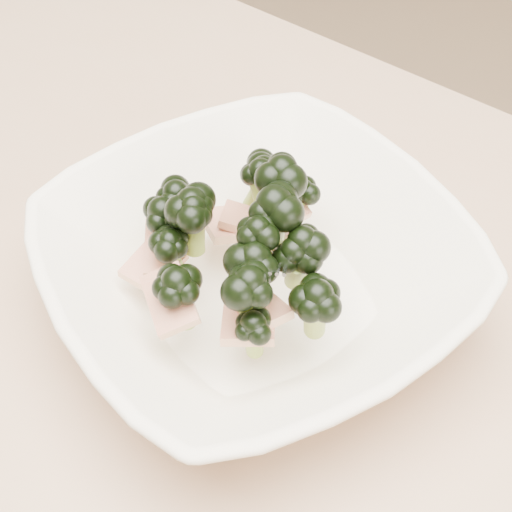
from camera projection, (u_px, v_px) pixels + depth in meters
name	position (u px, v px, depth m)	size (l,w,h in m)	color
dining_table	(193.00, 401.00, 0.61)	(1.20, 0.80, 0.75)	tan
broccoli_dish	(254.00, 264.00, 0.52)	(0.38, 0.38, 0.13)	white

